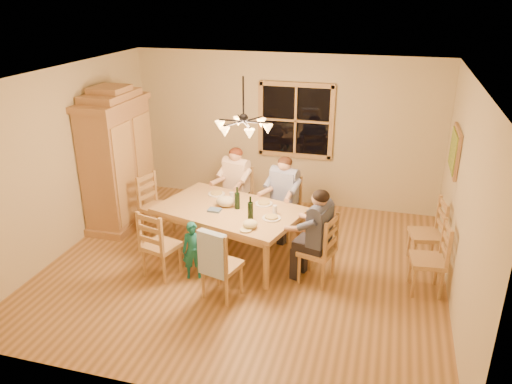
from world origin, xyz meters
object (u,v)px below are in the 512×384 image
(child, at_px, (193,251))
(chair_end_left, at_px, (158,216))
(adult_woman, at_px, (236,177))
(chair_near_left, at_px, (162,255))
(chair_spare_back, at_px, (424,244))
(wine_bottle_a, at_px, (237,198))
(wine_bottle_b, at_px, (250,208))
(chair_far_left, at_px, (236,207))
(chair_spare_front, at_px, (426,271))
(adult_slate_man, at_px, (318,225))
(armoire, at_px, (118,163))
(chandelier, at_px, (244,125))
(dining_table, at_px, (230,214))
(chair_far_right, at_px, (283,219))
(adult_plaid_man, at_px, (284,187))
(chair_near_right, at_px, (222,275))
(chair_end_right, at_px, (316,261))

(child, bearing_deg, chair_end_left, 113.05)
(chair_end_left, distance_m, adult_woman, 1.41)
(chair_near_left, height_order, chair_end_left, same)
(chair_spare_back, bearing_deg, wine_bottle_a, 89.81)
(chair_near_left, distance_m, wine_bottle_b, 1.39)
(chair_far_left, bearing_deg, chair_spare_front, 172.08)
(chair_end_left, xyz_separation_m, adult_slate_man, (2.69, -0.72, 0.54))
(armoire, xyz_separation_m, adult_slate_man, (3.46, -0.98, -0.22))
(chandelier, xyz_separation_m, dining_table, (-0.31, 0.27, -1.41))
(chair_far_right, relative_size, chair_end_left, 1.00)
(armoire, relative_size, chair_end_left, 2.32)
(child, bearing_deg, dining_table, 47.32)
(wine_bottle_a, distance_m, chair_spare_back, 2.76)
(dining_table, bearing_deg, adult_plaid_man, 52.53)
(chair_end_left, distance_m, child, 1.52)
(chair_far_left, relative_size, adult_woman, 1.13)
(chair_far_left, height_order, chair_near_right, same)
(chair_end_right, height_order, adult_woman, adult_woman)
(adult_woman, distance_m, child, 1.82)
(armoire, height_order, chair_near_right, armoire)
(wine_bottle_a, relative_size, wine_bottle_b, 1.00)
(chair_end_left, distance_m, chair_spare_back, 4.10)
(chair_near_right, height_order, wine_bottle_b, wine_bottle_b)
(child, bearing_deg, chair_spare_front, -11.98)
(chair_near_left, bearing_deg, wine_bottle_b, 40.42)
(armoire, height_order, chair_spare_back, armoire)
(wine_bottle_a, relative_size, chair_spare_front, 0.33)
(chair_near_right, bearing_deg, chair_near_left, -180.00)
(chandelier, relative_size, child, 0.93)
(chair_far_left, distance_m, chair_end_right, 2.12)
(chair_far_right, xyz_separation_m, adult_woman, (-0.86, 0.23, 0.54))
(chair_far_right, relative_size, child, 1.20)
(adult_plaid_man, bearing_deg, armoire, 19.24)
(chair_far_left, relative_size, adult_plaid_man, 1.13)
(chair_near_right, distance_m, adult_woman, 2.21)
(chandelier, bearing_deg, chair_near_right, -95.11)
(chair_near_left, xyz_separation_m, chair_end_right, (2.07, 0.42, 0.00))
(chair_far_left, bearing_deg, chair_end_right, 153.43)
(armoire, bearing_deg, chair_far_right, 4.14)
(adult_woman, bearing_deg, chair_far_right, -180.00)
(chair_spare_back, bearing_deg, chair_end_right, 111.16)
(adult_slate_man, bearing_deg, chandelier, 99.89)
(armoire, height_order, adult_woman, armoire)
(chair_end_left, bearing_deg, chair_near_right, 63.43)
(wine_bottle_a, bearing_deg, chair_end_left, 166.87)
(chandelier, distance_m, child, 1.82)
(chair_end_right, bearing_deg, chair_near_right, 136.74)
(chair_end_right, relative_size, chair_spare_front, 1.00)
(chair_end_right, height_order, child, chair_end_right)
(chair_near_left, bearing_deg, armoire, 149.83)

